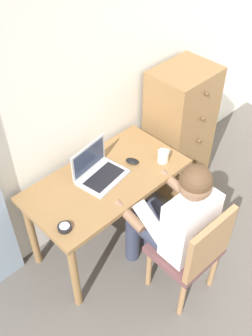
% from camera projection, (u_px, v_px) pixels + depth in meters
% --- Properties ---
extents(wall_back, '(4.80, 0.05, 2.50)m').
position_uv_depth(wall_back, '(115.00, 71.00, 2.85)').
color(wall_back, silver).
rests_on(wall_back, ground_plane).
extents(desk, '(1.18, 0.62, 0.73)m').
position_uv_depth(desk, '(107.00, 189.00, 2.85)').
color(desk, olive).
rests_on(desk, ground_plane).
extents(dresser, '(0.52, 0.44, 1.17)m').
position_uv_depth(dresser, '(179.00, 130.00, 3.43)').
color(dresser, olive).
rests_on(dresser, ground_plane).
extents(chair, '(0.43, 0.41, 0.88)m').
position_uv_depth(chair, '(193.00, 251.00, 2.60)').
color(chair, brown).
rests_on(chair, ground_plane).
extents(person_seated, '(0.54, 0.59, 1.19)m').
position_uv_depth(person_seated, '(175.00, 218.00, 2.58)').
color(person_seated, '#33384C').
rests_on(person_seated, ground_plane).
extents(laptop, '(0.37, 0.30, 0.24)m').
position_uv_depth(laptop, '(98.00, 171.00, 2.76)').
color(laptop, '#B7BABF').
rests_on(laptop, desk).
extents(computer_mouse, '(0.09, 0.11, 0.03)m').
position_uv_depth(computer_mouse, '(132.00, 161.00, 2.88)').
color(computer_mouse, black).
rests_on(computer_mouse, desk).
extents(desk_clock, '(0.09, 0.09, 0.03)m').
position_uv_depth(desk_clock, '(65.00, 227.00, 2.43)').
color(desk_clock, black).
rests_on(desk_clock, desk).
extents(coffee_mug, '(0.12, 0.08, 0.09)m').
position_uv_depth(coffee_mug, '(163.00, 156.00, 2.88)').
color(coffee_mug, silver).
rests_on(coffee_mug, desk).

